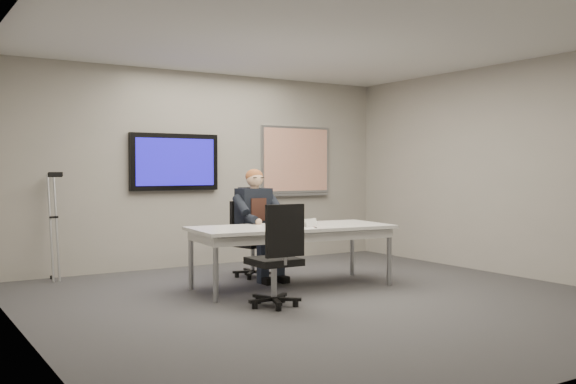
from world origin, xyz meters
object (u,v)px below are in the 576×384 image
office_chair_near (276,275)px  laptop (283,220)px  office_chair_far (251,253)px  seated_person (261,235)px  conference_table (292,233)px

office_chair_near → laptop: (0.75, 1.07, 0.45)m
office_chair_far → laptop: 0.84m
seated_person → laptop: seated_person is taller
conference_table → office_chair_far: bearing=98.4°
laptop → seated_person: bearing=99.9°
seated_person → office_chair_near: bearing=-118.0°
office_chair_far → seated_person: bearing=-100.1°
office_chair_near → laptop: size_ratio=3.53×
office_chair_near → conference_table: bearing=-129.5°
seated_person → laptop: bearing=-85.8°
laptop → conference_table: bearing=-94.2°
conference_table → office_chair_far: size_ratio=2.49×
office_chair_far → conference_table: bearing=-99.4°
office_chair_far → seated_person: seated_person is taller
seated_person → laptop: 0.49m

